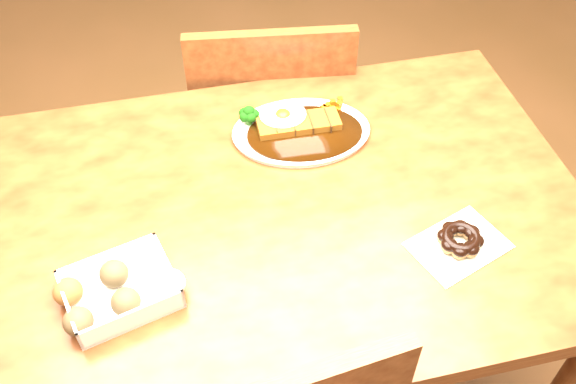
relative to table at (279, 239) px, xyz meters
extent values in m
cube|color=#4D1F0F|center=(0.00, 0.00, 0.08)|extent=(1.20, 0.80, 0.04)
cylinder|color=#4D1F0F|center=(-0.54, 0.34, -0.30)|extent=(0.06, 0.06, 0.71)
cylinder|color=#4D1F0F|center=(0.54, 0.34, -0.30)|extent=(0.06, 0.06, 0.71)
cube|color=#4D1F0F|center=(0.10, 0.60, -0.22)|extent=(0.47, 0.47, 0.04)
cylinder|color=#4D1F0F|center=(0.29, 0.75, -0.45)|extent=(0.04, 0.04, 0.41)
cylinder|color=#4D1F0F|center=(-0.05, 0.79, -0.45)|extent=(0.04, 0.04, 0.41)
cylinder|color=#4D1F0F|center=(0.24, 0.41, -0.45)|extent=(0.04, 0.04, 0.41)
cylinder|color=#4D1F0F|center=(-0.09, 0.45, -0.45)|extent=(0.04, 0.04, 0.41)
cube|color=#4D1F0F|center=(0.07, 0.41, 0.02)|extent=(0.40, 0.08, 0.40)
ellipsoid|color=white|center=(0.09, 0.20, 0.11)|extent=(0.31, 0.23, 0.01)
ellipsoid|color=black|center=(0.10, 0.18, 0.11)|extent=(0.26, 0.19, 0.01)
cube|color=#6B380C|center=(0.09, 0.20, 0.12)|extent=(0.18, 0.07, 0.02)
ellipsoid|color=white|center=(0.06, 0.22, 0.14)|extent=(0.11, 0.10, 0.01)
ellipsoid|color=#FFB214|center=(0.06, 0.22, 0.14)|extent=(0.03, 0.03, 0.02)
cube|color=white|center=(-0.30, -0.14, 0.12)|extent=(0.21, 0.18, 0.05)
ellipsoid|color=black|center=(-0.37, -0.19, 0.13)|extent=(0.05, 0.05, 0.05)
ellipsoid|color=black|center=(-0.30, -0.17, 0.13)|extent=(0.05, 0.05, 0.05)
ellipsoid|color=beige|center=(-0.22, -0.15, 0.13)|extent=(0.05, 0.05, 0.05)
ellipsoid|color=brown|center=(-0.39, -0.13, 0.13)|extent=(0.05, 0.05, 0.05)
ellipsoid|color=black|center=(-0.31, -0.11, 0.13)|extent=(0.05, 0.05, 0.05)
cube|color=silver|center=(0.30, -0.17, 0.10)|extent=(0.20, 0.17, 0.00)
torus|color=olive|center=(0.30, -0.17, 0.12)|extent=(0.11, 0.11, 0.03)
torus|color=black|center=(0.30, -0.17, 0.12)|extent=(0.09, 0.09, 0.02)
camera|label=1|loc=(-0.16, -0.80, 1.03)|focal=40.00mm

